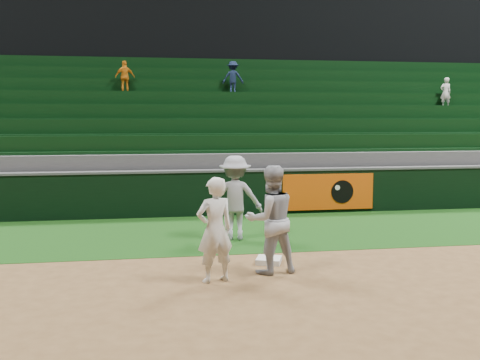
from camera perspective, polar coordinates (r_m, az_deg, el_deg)
name	(u,v)px	position (r m, az deg, el deg)	size (l,w,h in m)	color
ground	(256,267)	(9.67, 1.68, -9.27)	(70.00, 70.00, 0.00)	brown
foul_grass	(232,232)	(12.54, -0.88, -5.52)	(36.00, 4.20, 0.01)	#10360D
upper_deck	(189,48)	(26.85, -5.41, 13.83)	(40.00, 12.00, 12.00)	black
first_base	(269,260)	(9.94, 3.10, -8.54)	(0.44, 0.44, 0.10)	silver
first_baseman	(215,230)	(8.65, -2.71, -5.33)	(0.63, 0.41, 1.72)	silver
baserunner	(271,219)	(9.15, 3.29, -4.23)	(0.90, 0.70, 1.86)	#A4A6AE
base_coach	(235,198)	(11.59, -0.52, -1.91)	(1.18, 0.68, 1.83)	gray
field_wall	(221,192)	(14.58, -2.01, -1.29)	(36.00, 0.45, 1.25)	black
stadium_seating	(207,146)	(18.22, -3.57, 3.67)	(36.00, 5.95, 4.85)	#3E3E41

